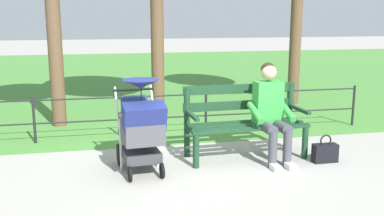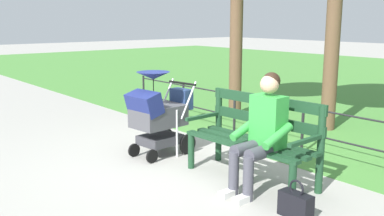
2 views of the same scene
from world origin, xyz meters
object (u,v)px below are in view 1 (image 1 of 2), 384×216
stroller (141,125)px  handbag (325,152)px  person_on_bench (271,109)px  park_bench (244,118)px

stroller → handbag: stroller is taller
person_on_bench → stroller: 1.71m
stroller → handbag: bearing=177.1°
park_bench → stroller: size_ratio=1.41×
person_on_bench → handbag: size_ratio=3.45×
park_bench → handbag: bearing=153.5°
person_on_bench → stroller: (1.71, 0.13, -0.08)m
stroller → park_bench: bearing=-165.9°
handbag → park_bench: bearing=-26.5°
park_bench → stroller: bearing=14.1°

